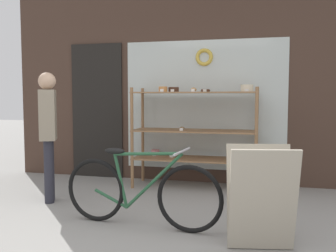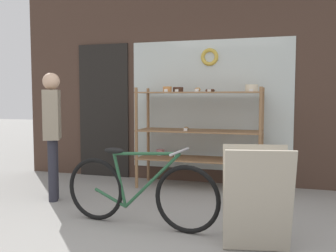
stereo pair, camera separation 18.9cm
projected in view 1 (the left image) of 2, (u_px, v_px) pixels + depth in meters
storefront_facade at (189, 80)px, 5.58m from camera, size 5.69×0.13×3.11m
display_case at (195, 127)px, 5.20m from camera, size 1.72×0.53×1.44m
bicycle at (140, 192)px, 3.66m from camera, size 1.65×0.46×0.78m
sandwich_board at (261, 198)px, 3.11m from camera, size 0.61×0.48×0.86m
pedestrian at (48, 127)px, 4.49m from camera, size 0.30×0.37×1.57m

